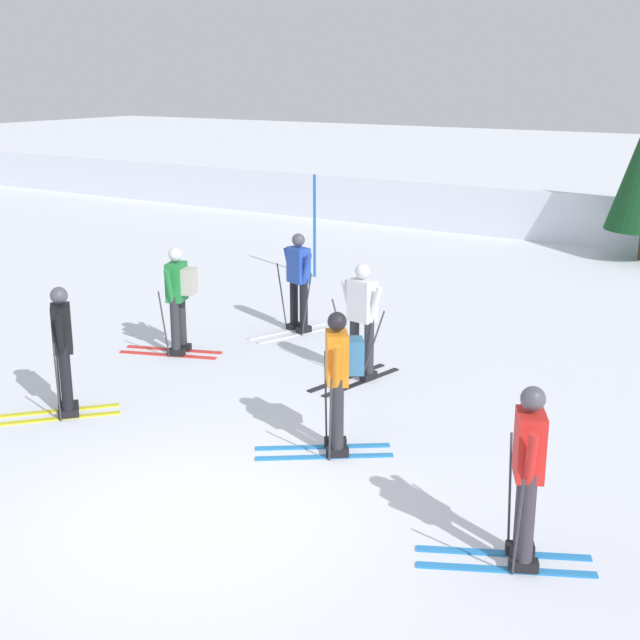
{
  "coord_description": "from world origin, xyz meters",
  "views": [
    {
      "loc": [
        5.27,
        -6.01,
        4.3
      ],
      "look_at": [
        -1.17,
        4.01,
        0.9
      ],
      "focal_mm": 48.87,
      "sensor_mm": 36.0,
      "label": 1
    }
  ],
  "objects": [
    {
      "name": "ground_plane",
      "position": [
        0.0,
        0.0,
        0.0
      ],
      "size": [
        120.0,
        120.0,
        0.0
      ],
      "primitive_type": "plane",
      "color": "silver"
    },
    {
      "name": "skier_white",
      "position": [
        -0.7,
        4.39,
        0.92
      ],
      "size": [
        0.99,
        1.64,
        1.71
      ],
      "color": "black",
      "rests_on": "ground"
    },
    {
      "name": "skier_orange",
      "position": [
        0.37,
        2.02,
        0.96
      ],
      "size": [
        1.51,
        1.25,
        1.71
      ],
      "color": "#237AC6",
      "rests_on": "ground"
    },
    {
      "name": "skier_blue",
      "position": [
        -2.78,
        5.85,
        0.92
      ],
      "size": [
        0.95,
        1.63,
        1.71
      ],
      "color": "silver",
      "rests_on": "ground"
    },
    {
      "name": "skier_red",
      "position": [
        3.02,
        0.87,
        0.92
      ],
      "size": [
        1.6,
        1.05,
        1.71
      ],
      "color": "#237AC6",
      "rests_on": "ground"
    },
    {
      "name": "skier_black",
      "position": [
        -3.21,
        1.11,
        0.92
      ],
      "size": [
        1.34,
        1.44,
        1.71
      ],
      "color": "gold",
      "rests_on": "ground"
    },
    {
      "name": "skier_green",
      "position": [
        -3.68,
        3.84,
        0.96
      ],
      "size": [
        1.63,
        0.95,
        1.71
      ],
      "color": "red",
      "rests_on": "ground"
    },
    {
      "name": "trail_marker_pole",
      "position": [
        -4.84,
        9.51,
        1.11
      ],
      "size": [
        0.06,
        0.06,
        2.21
      ],
      "primitive_type": "cylinder",
      "color": "#1E56AD",
      "rests_on": "ground"
    }
  ]
}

